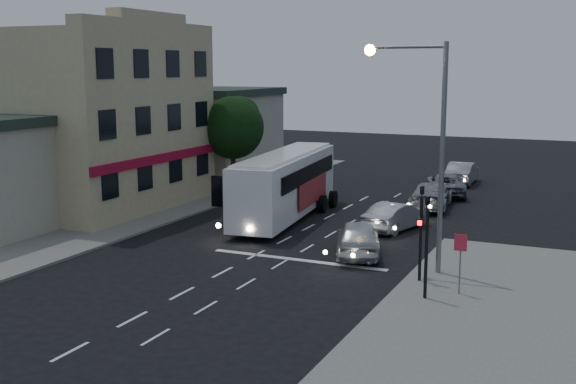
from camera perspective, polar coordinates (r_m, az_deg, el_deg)
The scene contains 17 objects.
ground at distance 30.18m, azimuth -4.26°, elevation -5.87°, with size 120.00×120.00×0.00m, color black.
sidewalk_near at distance 22.99m, azimuth 20.72°, elevation -11.49°, with size 12.00×24.00×0.12m, color slate.
sidewalk_far at distance 43.74m, azimuth -14.28°, elevation -1.11°, with size 12.00×50.00×0.12m, color slate.
road_markings at distance 32.50m, azimuth 0.53°, elevation -4.68°, with size 8.00×30.55×0.01m.
tour_bus at distance 38.95m, azimuth -0.21°, elevation 0.69°, with size 3.83×11.95×3.60m.
car_suv at distance 31.76m, azimuth 5.58°, elevation -3.61°, with size 1.87×4.65×1.58m, color silver.
car_sedan_a at distance 36.81m, azimuth 8.53°, elevation -1.91°, with size 1.52×4.36×1.44m, color #B9BBC0.
car_sedan_b at distance 42.81m, azimuth 11.22°, elevation -0.27°, with size 2.14×5.26×1.53m, color #9B9CA4.
car_sedan_c at distance 47.35m, azimuth 12.37°, elevation 0.60°, with size 2.36×5.12×1.42m, color gray.
car_extra at distance 52.19m, azimuth 13.61°, elevation 1.48°, with size 1.66×4.76×1.57m, color #9E9E9E.
traffic_signal_main at distance 27.63m, azimuth 10.47°, elevation -2.32°, with size 0.25×0.35×4.10m.
traffic_signal_side at distance 25.59m, azimuth 10.92°, elevation -3.31°, with size 0.18×0.15×4.10m.
regulatory_sign at distance 26.50m, azimuth 13.46°, elevation -4.78°, with size 0.45×0.12×2.20m.
streetlight at distance 28.56m, azimuth 10.87°, elevation 4.79°, with size 3.32×0.44×9.00m.
main_building at distance 43.69m, azimuth -15.55°, elevation 5.58°, with size 10.12×12.00×11.00m.
low_building_north at distance 53.34m, azimuth -6.81°, elevation 4.69°, with size 9.40×9.40×6.50m.
street_tree at distance 46.32m, azimuth -4.39°, elevation 5.31°, with size 4.00×4.00×6.20m.
Camera 1 is at (13.95, -25.48, 8.20)m, focal length 45.00 mm.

